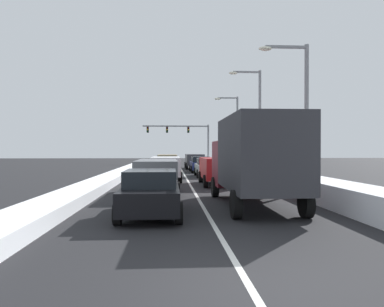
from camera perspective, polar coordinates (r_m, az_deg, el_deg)
The scene contains 19 objects.
ground_plane at distance 26.90m, azimuth -0.77°, elevation -4.06°, with size 137.76×137.76×0.00m, color black.
lane_stripe_between_right_lane_and_center_lane at distance 32.18m, azimuth -1.21°, elevation -3.29°, with size 0.14×58.28×0.01m, color silver.
snow_bank_right_shoulder at distance 32.79m, azimuth 8.09°, elevation -2.45°, with size 1.68×58.28×0.89m, color white.
snow_bank_left_shoulder at distance 32.40m, azimuth -10.63°, elevation -2.87°, with size 1.58×58.28×0.47m, color white.
box_truck_right_lane_nearest at distance 14.20m, azimuth 9.59°, elevation -0.54°, with size 2.53×7.20×3.36m.
suv_red_right_lane_second at distance 22.83m, azimuth 4.10°, elevation -2.33°, with size 2.16×4.90×1.67m.
sedan_silver_right_lane_third at distance 29.89m, azimuth 2.44°, elevation -2.13°, with size 2.00×4.50×1.51m.
sedan_navy_right_lane_fourth at distance 36.05m, azimuth 1.29°, elevation -1.67°, with size 2.00×4.50×1.51m.
suv_charcoal_right_lane_fifth at distance 42.33m, azimuth 0.38°, elevation -0.99°, with size 2.16×4.90×1.67m.
sedan_black_center_lane_nearest at distance 12.28m, azimuth -6.40°, elevation -6.02°, with size 2.00×4.50×1.51m.
suv_gray_center_lane_second at distance 18.25m, azimuth -5.45°, elevation -3.07°, with size 2.16×4.90×1.67m.
suv_white_center_lane_third at distance 25.60m, azimuth -4.10°, elevation -2.02°, with size 2.16×4.90×1.67m.
sedan_green_center_lane_fourth at distance 31.89m, azimuth -4.11°, elevation -1.96°, with size 2.00×4.50×1.51m.
suv_tan_center_lane_fifth at distance 38.33m, azimuth -3.84°, elevation -1.16°, with size 2.16×4.90×1.67m.
traffic_light_gantry at distance 58.67m, azimuth -1.08°, elevation 3.07°, with size 10.60×0.47×6.20m.
street_lamp_right_near at distance 20.17m, azimuth 16.34°, elevation 7.56°, with size 2.66×0.36×7.69m.
street_lamp_right_mid at distance 30.39m, azimuth 9.85°, elevation 6.15°, with size 2.66×0.36×8.63m.
street_lamp_right_far at distance 40.74m, azimuth 6.55°, elevation 4.28°, with size 2.66×0.36×8.02m.
roadside_sign_right at distance 46.25m, azimuth 9.04°, elevation 2.86°, with size 3.20×0.16×5.50m.
Camera 1 is at (-1.26, -5.59, 2.18)m, focal length 34.36 mm.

